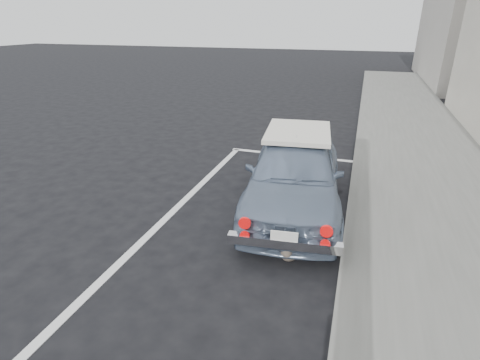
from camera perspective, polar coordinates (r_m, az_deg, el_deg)
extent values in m
cube|color=#62625D|center=(4.80, 32.14, -16.80)|extent=(2.80, 40.00, 0.15)
cube|color=silver|center=(8.73, 8.32, 3.72)|extent=(3.00, 0.12, 0.01)
cube|color=silver|center=(6.09, -10.92, -5.45)|extent=(0.12, 7.00, 0.01)
imported|color=slate|center=(6.13, 8.35, 1.33)|extent=(1.87, 3.80, 1.25)
cube|color=silver|center=(6.30, 8.86, 7.22)|extent=(1.18, 1.50, 0.07)
cube|color=silver|center=(4.66, 6.73, -9.50)|extent=(1.40, 0.28, 0.12)
cube|color=white|center=(4.56, 6.74, -8.74)|extent=(0.33, 0.06, 0.17)
cylinder|color=red|center=(4.56, 0.72, -6.57)|extent=(0.15, 0.06, 0.15)
cylinder|color=red|center=(4.50, 13.05, -7.62)|extent=(0.15, 0.06, 0.15)
cylinder|color=red|center=(4.65, 0.71, -8.49)|extent=(0.12, 0.05, 0.12)
cylinder|color=red|center=(4.60, 12.85, -9.55)|extent=(0.12, 0.05, 0.12)
ellipsoid|color=#736657|center=(4.99, 7.72, -10.58)|extent=(0.29, 0.41, 0.23)
sphere|color=#736657|center=(4.82, 7.10, -10.82)|extent=(0.14, 0.14, 0.14)
cone|color=#736657|center=(4.79, 6.70, -10.00)|extent=(0.05, 0.05, 0.06)
cone|color=#736657|center=(4.77, 7.59, -10.21)|extent=(0.05, 0.05, 0.06)
cylinder|color=#736657|center=(5.18, 8.97, -10.38)|extent=(0.09, 0.25, 0.03)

